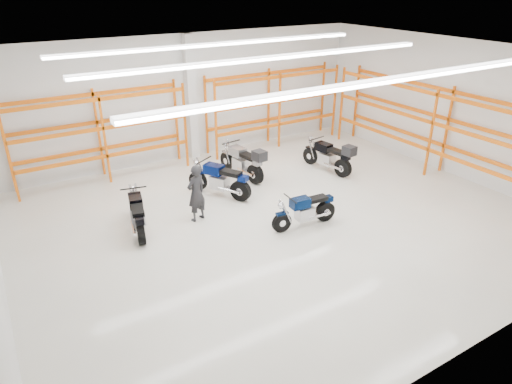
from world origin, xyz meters
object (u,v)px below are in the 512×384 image
motorcycle_back_b (221,181)px  motorcycle_back_c (244,162)px  motorcycle_back_a (138,215)px  motorcycle_back_d (331,157)px  motorcycle_main (307,211)px  structural_column (191,98)px  standing_man (196,193)px

motorcycle_back_b → motorcycle_back_c: (1.31, 0.86, 0.06)m
motorcycle_back_a → motorcycle_back_d: bearing=4.5°
motorcycle_main → structural_column: (-0.43, 6.52, 1.80)m
motorcycle_back_b → structural_column: 4.08m
motorcycle_back_c → standing_man: 3.23m
structural_column → motorcycle_main: bearing=-86.2°
motorcycle_back_d → structural_column: structural_column is taller
motorcycle_main → motorcycle_back_d: bearing=41.1°
motorcycle_back_b → motorcycle_back_c: 1.57m
motorcycle_back_a → motorcycle_back_b: size_ratio=1.04×
standing_man → structural_column: bearing=-130.8°
motorcycle_back_b → standing_man: (-1.30, -1.02, 0.31)m
structural_column → standing_man: bearing=-113.4°
motorcycle_main → motorcycle_back_a: 4.58m
motorcycle_back_c → standing_man: standing_man is taller
motorcycle_back_b → motorcycle_back_c: bearing=33.1°
motorcycle_back_a → motorcycle_back_c: 4.56m
motorcycle_back_a → motorcycle_back_c: size_ratio=0.89×
motorcycle_main → motorcycle_back_d: size_ratio=0.87×
motorcycle_back_a → motorcycle_back_c: (4.25, 1.66, 0.09)m
motorcycle_back_a → motorcycle_back_d: 7.12m
motorcycle_back_d → structural_column: (-3.46, 3.88, 1.69)m
motorcycle_main → motorcycle_back_b: motorcycle_back_b is taller
motorcycle_main → motorcycle_back_a: size_ratio=0.93×
motorcycle_main → motorcycle_back_b: 3.10m
motorcycle_back_a → motorcycle_back_d: motorcycle_back_d is taller
motorcycle_back_d → structural_column: size_ratio=0.51×
motorcycle_main → standing_man: (-2.44, 1.87, 0.37)m
motorcycle_back_a → standing_man: standing_man is taller
motorcycle_back_a → motorcycle_back_b: (2.94, 0.81, 0.03)m
motorcycle_back_c → motorcycle_back_d: (2.85, -1.11, -0.02)m
motorcycle_back_a → structural_column: 6.00m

